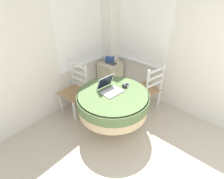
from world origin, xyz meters
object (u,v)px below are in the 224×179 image
Objects in this scene: computer_mouse at (125,86)px; book_on_cabinet at (111,63)px; laptop at (110,88)px; corner_cabinet at (110,75)px; dining_chair_near_right_window at (148,89)px; cell_phone at (127,84)px; storage_box at (110,59)px; round_dining_table at (113,101)px; dining_chair_near_back_window at (75,90)px.

book_on_cabinet is at bearing 52.84° from computer_mouse.
laptop is 1.48× the size of book_on_cabinet.
computer_mouse is 0.16× the size of corner_cabinet.
corner_cabinet is (0.95, 0.81, -0.44)m from laptop.
dining_chair_near_right_window reaches higher than book_on_cabinet.
cell_phone is 0.83× the size of storage_box.
laptop is at bearing 164.62° from dining_chair_near_right_window.
cell_phone is (0.35, -0.02, 0.15)m from round_dining_table.
dining_chair_near_back_window is at bearing 116.17° from cell_phone.
dining_chair_near_back_window is at bearing 110.90° from computer_mouse.
cell_phone is 0.18× the size of corner_cabinet.
storage_box is (0.95, 0.91, 0.16)m from round_dining_table.
dining_chair_near_back_window is 1.05m from corner_cabinet.
dining_chair_near_right_window is at bearing -95.80° from corner_cabinet.
laptop is at bearing 155.15° from computer_mouse.
dining_chair_near_right_window is 6.70× the size of storage_box.
corner_cabinet is 4.60× the size of storage_box.
computer_mouse is (0.26, -0.03, 0.18)m from round_dining_table.
cell_phone reaches higher than corner_cabinet.
round_dining_table is 1.24m from book_on_cabinet.
storage_box is (0.69, 0.94, -0.02)m from computer_mouse.
laptop is 1.18m from book_on_cabinet.
computer_mouse is at bearing -169.86° from cell_phone.
dining_chair_near_right_window is (0.94, -1.01, 0.00)m from dining_chair_near_back_window.
corner_cabinet is (0.11, 1.04, -0.12)m from dining_chair_near_right_window.
storage_box is 0.62× the size of book_on_cabinet.
dining_chair_near_right_window is (0.51, -0.13, -0.28)m from cell_phone.
dining_chair_near_right_window is 1.10m from storage_box.
laptop is 3.30× the size of computer_mouse.
book_on_cabinet is at bearing 56.31° from cell_phone.
cell_phone is 1.17m from corner_cabinet.
dining_chair_near_back_window is 4.14× the size of book_on_cabinet.
cell_phone reaches higher than round_dining_table.
corner_cabinet is at bearing 84.20° from dining_chair_near_right_window.
storage_box is at bearing 41.27° from laptop.
laptop is 0.27m from computer_mouse.
round_dining_table is at bearing 170.08° from dining_chair_near_right_window.
computer_mouse is at bearing -69.10° from dining_chair_near_back_window.
corner_cabinet is (0.96, 0.90, -0.24)m from round_dining_table.
dining_chair_near_back_window is at bearing -178.18° from corner_cabinet.
dining_chair_near_back_window reaches higher than corner_cabinet.
laptop is at bearing -138.73° from storage_box.
computer_mouse reaches higher than round_dining_table.
dining_chair_near_back_window is (-0.10, 0.78, -0.33)m from laptop.
book_on_cabinet is (-0.03, -0.07, -0.06)m from storage_box.
dining_chair_near_back_window is 1.00× the size of dining_chair_near_right_window.
cell_phone is at bearing 165.18° from dining_chair_near_right_window.
corner_cabinet is at bearing 53.93° from book_on_cabinet.
laptop is 0.93m from dining_chair_near_right_window.
dining_chair_near_back_window is 1.46× the size of corner_cabinet.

